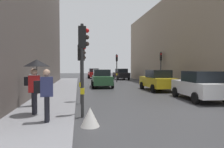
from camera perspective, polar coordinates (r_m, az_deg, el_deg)
name	(u,v)px	position (r m, az deg, el deg)	size (l,w,h in m)	color
ground_plane	(186,112)	(9.68, 20.05, -10.08)	(120.00, 120.00, 0.00)	#38383A
sidewalk_kerb	(57,95)	(14.44, -15.13, -5.75)	(2.58, 40.00, 0.16)	gray
building_facade_right	(220,41)	(25.76, 28.00, 8.10)	(12.00, 31.68, 9.72)	gray
traffic_light_far_median	(117,63)	(27.06, 1.36, 3.15)	(0.25, 0.43, 3.73)	#2D2D2D
traffic_light_mid_street	(161,62)	(23.60, 13.57, 3.26)	(0.32, 0.45, 3.72)	#2D2D2D
traffic_light_near_left	(83,53)	(8.10, -8.22, 5.83)	(0.43, 0.25, 3.69)	#2D2D2D
traffic_light_near_right	(82,62)	(11.09, -8.55, 3.34)	(0.44, 0.37, 3.29)	#2D2D2D
car_red_sedan	(94,73)	(36.90, -5.15, 0.19)	(2.09, 4.24, 1.76)	red
car_yellow_taxi	(157,80)	(17.79, 12.63, -1.72)	(2.07, 4.23, 1.76)	yellow
car_green_estate	(102,78)	(20.34, -2.90, -1.22)	(2.12, 4.25, 1.76)	#2D6038
car_dark_suv	(121,74)	(32.74, 2.56, -0.02)	(2.21, 4.30, 1.76)	black
car_white_compact	(199,86)	(13.36, 23.33, -3.02)	(2.27, 4.32, 1.76)	silver
pedestrian_with_umbrella	(36,71)	(8.46, -20.59, 0.76)	(1.00, 1.00, 2.14)	black
pedestrian_with_black_backpack	(32,85)	(10.30, -21.52, -2.84)	(0.65, 0.43, 1.77)	black
pedestrian_with_grey_backpack	(45,92)	(7.17, -18.21, -4.83)	(0.62, 0.36, 1.77)	black
warning_sign_triangle	(90,117)	(6.98, -6.18, -11.91)	(0.64, 0.64, 0.65)	silver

